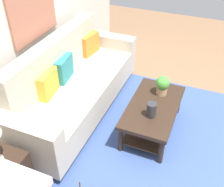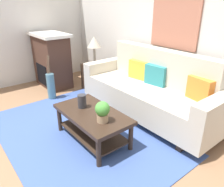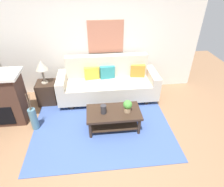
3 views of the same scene
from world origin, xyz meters
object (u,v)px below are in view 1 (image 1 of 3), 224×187
Objects in this scene: couch at (74,86)px; throw_pillow_teal at (64,68)px; throw_pillow_mustard at (48,84)px; framed_painting at (32,7)px; throw_pillow_orange at (90,44)px; coffee_table at (153,112)px; side_table at (3,180)px; tabletop_vase at (151,110)px; potted_plant_tabletop at (162,85)px.

throw_pillow_teal is (-0.00, 0.12, 0.25)m from couch.
framed_painting is (0.39, 0.34, 0.79)m from throw_pillow_mustard.
throw_pillow_orange is at bearing 0.00° from throw_pillow_teal.
coffee_table is (0.01, -1.13, -0.12)m from couch.
coffee_table is at bearing -35.75° from side_table.
throw_pillow_mustard is 0.64× the size of side_table.
framed_painting reaches higher than throw_pillow_teal.
couch is 0.48m from throw_pillow_mustard.
side_table is 1.99m from framed_painting.
throw_pillow_teal is 0.86m from framed_painting.
side_table is at bearing -176.26° from throw_pillow_orange.
throw_pillow_orange is at bearing 0.00° from throw_pillow_mustard.
tabletop_vase is 1.76m from side_table.
couch reaches higher than side_table.
framed_painting reaches higher than coffee_table.
couch reaches higher than tabletop_vase.
coffee_table is at bearing -121.24° from throw_pillow_orange.
potted_plant_tabletop is 0.30× the size of framed_painting.
tabletop_vase is 0.33× the size of side_table.
potted_plant_tabletop is at bearing -76.00° from couch.
throw_pillow_teal is at bearing 5.64° from side_table.
coffee_table is (0.40, -1.25, -0.37)m from throw_pillow_mustard.
framed_painting reaches higher than tabletop_vase.
throw_pillow_mustard is (-0.39, 0.12, 0.25)m from couch.
potted_plant_tabletop is at bearing -62.21° from throw_pillow_mustard.
couch is 1.17m from tabletop_vase.
couch reaches higher than potted_plant_tabletop.
tabletop_vase is at bearing -96.78° from framed_painting.
couch is 1.14m from coffee_table.
framed_painting is (0.00, 0.34, 0.79)m from throw_pillow_teal.
throw_pillow_teal and throw_pillow_orange have the same top height.
couch reaches higher than throw_pillow_mustard.
coffee_table is at bearing -72.25° from throw_pillow_mustard.
throw_pillow_teal is 1.00× the size of throw_pillow_orange.
throw_pillow_teal is at bearing 90.00° from couch.
side_table is at bearing -179.03° from couch.
throw_pillow_teal is 1.30m from tabletop_vase.
coffee_table is 1.96× the size of side_table.
couch is at bearing 0.97° from side_table.
framed_painting is at bearing 100.09° from potted_plant_tabletop.
throw_pillow_mustard is 0.33× the size of coffee_table.
potted_plant_tabletop reaches higher than side_table.
throw_pillow_teal is (0.39, 0.00, 0.00)m from throw_pillow_mustard.
coffee_table is at bearing 173.83° from potted_plant_tabletop.
framed_painting reaches higher than throw_pillow_orange.
coffee_table is 5.94× the size of tabletop_vase.
throw_pillow_orange is at bearing 3.74° from side_table.
tabletop_vase is 0.71× the size of potted_plant_tabletop.
potted_plant_tabletop is at bearing -79.91° from framed_painting.
framed_painting is at bearing 83.22° from tabletop_vase.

